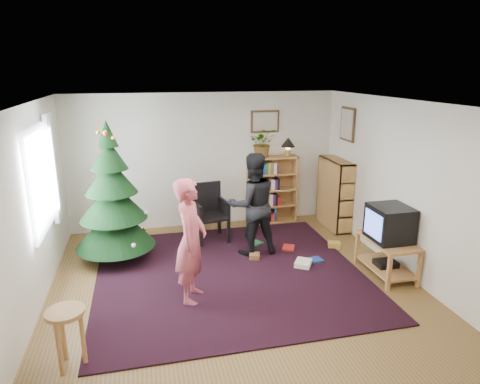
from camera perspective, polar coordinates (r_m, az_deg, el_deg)
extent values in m
plane|color=brown|center=(6.14, -0.78, -12.15)|extent=(5.00, 5.00, 0.00)
plane|color=white|center=(5.42, -0.88, 11.82)|extent=(5.00, 5.00, 0.00)
cube|color=silver|center=(8.04, -4.69, 4.18)|extent=(5.00, 0.02, 2.50)
cube|color=silver|center=(3.44, 8.45, -12.91)|extent=(5.00, 0.02, 2.50)
cube|color=silver|center=(5.69, -26.25, -2.52)|extent=(0.02, 5.00, 2.50)
cube|color=silver|center=(6.63, 20.77, 0.59)|extent=(0.02, 5.00, 2.50)
cube|color=black|center=(6.39, -1.37, -10.83)|extent=(3.80, 3.60, 0.02)
cube|color=silver|center=(6.18, -25.11, 1.43)|extent=(0.04, 1.20, 1.40)
cube|color=silver|center=(6.84, -23.67, 2.90)|extent=(0.06, 0.35, 1.60)
cube|color=#4C3319|center=(8.15, 3.35, 9.36)|extent=(0.55, 0.03, 0.42)
cube|color=beige|center=(8.15, 3.35, 9.36)|extent=(0.47, 0.01, 0.34)
cube|color=#4C3319|center=(7.97, 14.15, 8.76)|extent=(0.03, 0.50, 0.60)
cube|color=beige|center=(7.97, 14.15, 8.76)|extent=(0.01, 0.42, 0.52)
cylinder|color=#3F2816|center=(7.08, -16.07, -7.73)|extent=(0.12, 0.12, 0.23)
cone|color=black|center=(6.92, -16.36, -4.25)|extent=(1.21, 1.21, 0.68)
cone|color=black|center=(6.79, -16.63, -1.01)|extent=(1.01, 1.01, 0.60)
cone|color=black|center=(6.69, -16.89, 2.07)|extent=(0.78, 0.78, 0.54)
cone|color=black|center=(6.62, -17.12, 4.89)|extent=(0.55, 0.55, 0.47)
cone|color=black|center=(6.57, -17.34, 7.47)|extent=(0.31, 0.31, 0.39)
cube|color=#AE7F3E|center=(8.31, 4.29, 0.33)|extent=(0.95, 0.30, 1.30)
cube|color=#AE7F3E|center=(8.16, 4.38, 4.62)|extent=(0.95, 0.30, 0.03)
cube|color=#AE7F3E|center=(8.22, 12.50, -0.18)|extent=(0.30, 0.95, 1.30)
cube|color=#AE7F3E|center=(8.07, 12.77, 4.15)|extent=(0.30, 0.95, 0.03)
cube|color=#AE7F3E|center=(6.53, 19.15, -6.15)|extent=(0.52, 0.94, 0.04)
cube|color=#AE7F3E|center=(6.19, 19.24, -10.23)|extent=(0.05, 0.05, 0.51)
cube|color=#AE7F3E|center=(6.43, 22.79, -9.57)|extent=(0.05, 0.05, 0.51)
cube|color=#AE7F3E|center=(6.87, 15.34, -7.19)|extent=(0.05, 0.05, 0.51)
cube|color=#AE7F3E|center=(7.09, 18.66, -6.72)|extent=(0.05, 0.05, 0.51)
cube|color=#AE7F3E|center=(6.69, 18.82, -9.41)|extent=(0.48, 0.90, 0.03)
cube|color=black|center=(6.67, 18.86, -8.98)|extent=(0.30, 0.25, 0.08)
cube|color=black|center=(6.44, 19.36, -3.94)|extent=(0.52, 0.57, 0.50)
cube|color=#4E69D5|center=(6.30, 17.33, -4.18)|extent=(0.01, 0.44, 0.36)
cube|color=black|center=(7.42, -3.97, -3.26)|extent=(0.62, 0.62, 0.05)
cube|color=black|center=(7.57, -4.32, -0.67)|extent=(0.55, 0.13, 0.55)
cube|color=black|center=(7.24, -5.53, -5.69)|extent=(0.06, 0.06, 0.45)
cube|color=black|center=(7.32, -1.74, -5.39)|extent=(0.06, 0.06, 0.45)
cube|color=black|center=(7.69, -6.03, -4.38)|extent=(0.06, 0.06, 0.45)
cube|color=black|center=(7.76, -2.46, -4.11)|extent=(0.06, 0.06, 0.45)
cylinder|color=#AE7F3E|center=(4.66, -22.33, -14.63)|extent=(0.38, 0.38, 0.04)
cylinder|color=#AE7F3E|center=(4.81, -20.21, -17.88)|extent=(0.05, 0.05, 0.60)
cylinder|color=#AE7F3E|center=(4.94, -22.54, -17.14)|extent=(0.05, 0.05, 0.60)
cylinder|color=#AE7F3E|center=(4.74, -22.99, -18.71)|extent=(0.05, 0.05, 0.60)
imported|color=#B24751|center=(5.46, -6.56, -6.50)|extent=(0.57, 0.69, 1.63)
imported|color=black|center=(6.78, 1.68, -1.69)|extent=(0.85, 0.69, 1.67)
imported|color=gray|center=(8.05, 3.06, 6.56)|extent=(0.54, 0.49, 0.54)
cylinder|color=#A57F33|center=(8.24, 6.39, 5.18)|extent=(0.11, 0.11, 0.11)
sphere|color=#FFD88C|center=(8.22, 6.42, 6.02)|extent=(0.11, 0.11, 0.11)
cone|color=black|center=(8.20, 6.44, 6.63)|extent=(0.27, 0.27, 0.18)
cube|color=#A51E19|center=(7.22, 6.49, -7.36)|extent=(0.20, 0.20, 0.08)
cube|color=navy|center=(6.86, 10.06, -8.82)|extent=(0.20, 0.20, 0.08)
cube|color=#1E592D|center=(7.37, 2.12, -6.75)|extent=(0.20, 0.20, 0.08)
cube|color=gold|center=(7.43, 12.44, -6.97)|extent=(0.20, 0.20, 0.08)
cube|color=brown|center=(6.84, 1.94, -8.64)|extent=(0.20, 0.20, 0.08)
cube|color=beige|center=(6.68, 8.43, -9.49)|extent=(0.20, 0.20, 0.08)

